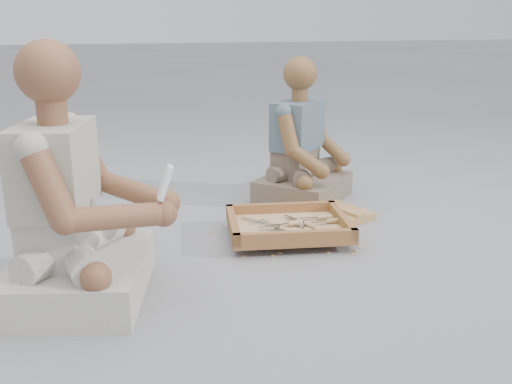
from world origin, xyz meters
name	(u,v)px	position (x,y,z in m)	size (l,w,h in m)	color
ground	(292,277)	(0.00, 0.00, 0.00)	(60.00, 60.00, 0.00)	gray
carved_panel	(309,218)	(0.36, 0.59, 0.02)	(0.58, 0.39, 0.04)	#945C39
tool_tray	(288,226)	(0.16, 0.40, 0.06)	(0.64, 0.56, 0.07)	brown
chisel_0	(330,221)	(0.35, 0.36, 0.08)	(0.22, 0.03, 0.02)	silver
chisel_1	(283,229)	(0.11, 0.35, 0.07)	(0.07, 0.22, 0.02)	silver
chisel_2	(299,231)	(0.16, 0.28, 0.07)	(0.21, 0.11, 0.02)	silver
chisel_3	(291,223)	(0.16, 0.38, 0.08)	(0.22, 0.03, 0.02)	silver
chisel_4	(320,217)	(0.34, 0.42, 0.07)	(0.22, 0.06, 0.02)	silver
chisel_5	(308,235)	(0.18, 0.23, 0.08)	(0.16, 0.18, 0.02)	silver
chisel_6	(307,224)	(0.24, 0.36, 0.07)	(0.08, 0.22, 0.02)	silver
chisel_7	(271,223)	(0.09, 0.43, 0.07)	(0.15, 0.19, 0.02)	silver
chisel_8	(283,224)	(0.14, 0.42, 0.07)	(0.21, 0.11, 0.02)	silver
chisel_9	(300,224)	(0.21, 0.37, 0.07)	(0.07, 0.22, 0.02)	silver
wood_chip_0	(290,217)	(0.29, 0.67, 0.00)	(0.02, 0.01, 0.00)	#D8B57F
wood_chip_1	(273,256)	(0.01, 0.22, 0.00)	(0.02, 0.01, 0.00)	#D8B57F
wood_chip_2	(235,231)	(-0.04, 0.57, 0.00)	(0.02, 0.01, 0.00)	#D8B57F
wood_chip_3	(360,247)	(0.41, 0.18, 0.00)	(0.02, 0.01, 0.00)	#D8B57F
wood_chip_4	(236,238)	(-0.07, 0.49, 0.00)	(0.02, 0.01, 0.00)	#D8B57F
wood_chip_5	(328,252)	(0.25, 0.18, 0.00)	(0.02, 0.01, 0.00)	#D8B57F
wood_chip_6	(211,232)	(-0.16, 0.60, 0.00)	(0.02, 0.01, 0.00)	#D8B57F
wood_chip_7	(339,235)	(0.41, 0.35, 0.00)	(0.02, 0.01, 0.00)	#D8B57F
wood_chip_8	(342,240)	(0.38, 0.28, 0.00)	(0.02, 0.01, 0.00)	#D8B57F
wood_chip_9	(280,253)	(0.05, 0.24, 0.00)	(0.02, 0.01, 0.00)	#D8B57F
wood_chip_10	(244,256)	(-0.11, 0.26, 0.00)	(0.02, 0.01, 0.00)	#D8B57F
wood_chip_11	(357,252)	(0.38, 0.14, 0.00)	(0.02, 0.01, 0.00)	#D8B57F
wood_chip_12	(247,214)	(0.10, 0.80, 0.00)	(0.02, 0.01, 0.00)	#D8B57F
wood_chip_13	(263,213)	(0.19, 0.79, 0.00)	(0.02, 0.01, 0.00)	#D8B57F
wood_chip_14	(264,231)	(0.09, 0.53, 0.00)	(0.02, 0.01, 0.00)	#D8B57F
wood_chip_15	(353,254)	(0.35, 0.12, 0.00)	(0.02, 0.01, 0.00)	#D8B57F
craftsman	(73,215)	(-0.80, 0.14, 0.31)	(0.69, 0.71, 0.92)	beige
companion	(302,153)	(0.49, 0.96, 0.27)	(0.66, 0.64, 0.80)	#7E6C5B
mobile_phone	(165,183)	(-0.49, -0.03, 0.45)	(0.06, 0.06, 0.12)	white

